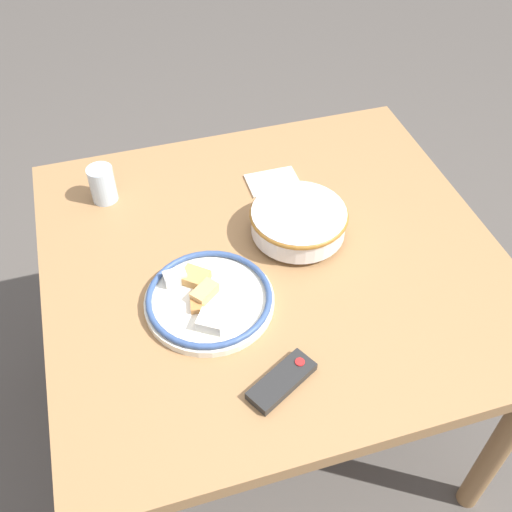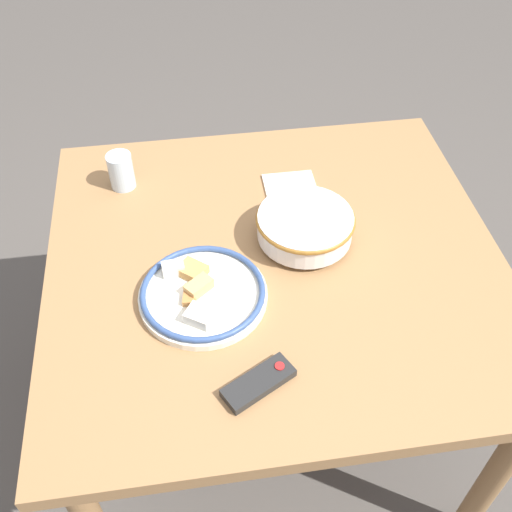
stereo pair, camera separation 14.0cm
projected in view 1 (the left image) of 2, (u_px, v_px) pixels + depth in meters
The scene contains 7 objects.
ground_plane at pixel (268, 409), 2.00m from camera, with size 8.00×8.00×0.00m, color #4C4742.
dining_table at pixel (272, 278), 1.52m from camera, with size 1.10×1.05×0.75m.
noodle_bowl at pixel (298, 221), 1.47m from camera, with size 0.24×0.24×0.08m.
food_plate at pixel (208, 299), 1.34m from camera, with size 0.29×0.29×0.05m.
tv_remote at pixel (282, 381), 1.20m from camera, with size 0.16×0.12×0.02m.
drinking_glass at pixel (102, 184), 1.57m from camera, with size 0.07×0.07×0.10m.
folded_napkin at pixel (273, 182), 1.65m from camera, with size 0.14×0.10×0.01m.
Camera 1 is at (0.33, 0.95, 1.80)m, focal length 42.00 mm.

